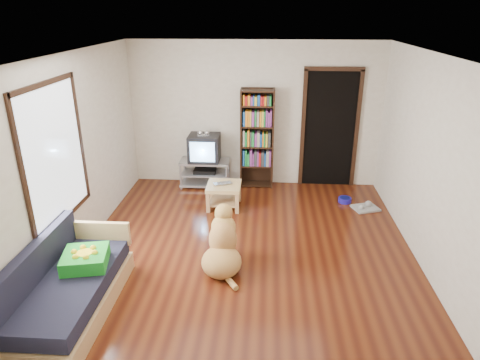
# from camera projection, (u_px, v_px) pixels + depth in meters

# --- Properties ---
(ground) EXTENTS (5.00, 5.00, 0.00)m
(ground) POSITION_uv_depth(u_px,v_px,m) (247.00, 250.00, 5.87)
(ground) COLOR #53220E
(ground) RESTS_ON ground
(ceiling) EXTENTS (5.00, 5.00, 0.00)m
(ceiling) POSITION_uv_depth(u_px,v_px,m) (249.00, 54.00, 4.90)
(ceiling) COLOR white
(ceiling) RESTS_ON ground
(wall_back) EXTENTS (4.50, 0.00, 4.50)m
(wall_back) POSITION_uv_depth(u_px,v_px,m) (255.00, 115.00, 7.70)
(wall_back) COLOR beige
(wall_back) RESTS_ON ground
(wall_front) EXTENTS (4.50, 0.00, 4.50)m
(wall_front) POSITION_uv_depth(u_px,v_px,m) (230.00, 276.00, 3.07)
(wall_front) COLOR beige
(wall_front) RESTS_ON ground
(wall_left) EXTENTS (0.00, 5.00, 5.00)m
(wall_left) POSITION_uv_depth(u_px,v_px,m) (74.00, 157.00, 5.53)
(wall_left) COLOR beige
(wall_left) RESTS_ON ground
(wall_right) EXTENTS (0.00, 5.00, 5.00)m
(wall_right) POSITION_uv_depth(u_px,v_px,m) (431.00, 165.00, 5.25)
(wall_right) COLOR beige
(wall_right) RESTS_ON ground
(green_cushion) EXTENTS (0.56, 0.56, 0.16)m
(green_cushion) POSITION_uv_depth(u_px,v_px,m) (85.00, 259.00, 4.76)
(green_cushion) COLOR green
(green_cushion) RESTS_ON sofa
(laptop) EXTENTS (0.36, 0.30, 0.02)m
(laptop) POSITION_uv_depth(u_px,v_px,m) (224.00, 184.00, 6.99)
(laptop) COLOR silver
(laptop) RESTS_ON coffee_table
(dog_bowl) EXTENTS (0.22, 0.22, 0.08)m
(dog_bowl) POSITION_uv_depth(u_px,v_px,m) (345.00, 200.00, 7.32)
(dog_bowl) COLOR #1D1592
(dog_bowl) RESTS_ON ground
(grey_rag) EXTENTS (0.48, 0.44, 0.03)m
(grey_rag) POSITION_uv_depth(u_px,v_px,m) (365.00, 208.00, 7.08)
(grey_rag) COLOR #969696
(grey_rag) RESTS_ON ground
(window) EXTENTS (0.03, 1.46, 1.70)m
(window) POSITION_uv_depth(u_px,v_px,m) (55.00, 155.00, 4.99)
(window) COLOR white
(window) RESTS_ON wall_left
(doorway) EXTENTS (1.03, 0.05, 2.19)m
(doorway) POSITION_uv_depth(u_px,v_px,m) (330.00, 126.00, 7.67)
(doorway) COLOR black
(doorway) RESTS_ON wall_back
(tv_stand) EXTENTS (0.90, 0.45, 0.50)m
(tv_stand) POSITION_uv_depth(u_px,v_px,m) (205.00, 172.00, 7.91)
(tv_stand) COLOR #99999E
(tv_stand) RESTS_ON ground
(crt_tv) EXTENTS (0.55, 0.52, 0.58)m
(crt_tv) POSITION_uv_depth(u_px,v_px,m) (205.00, 147.00, 7.75)
(crt_tv) COLOR black
(crt_tv) RESTS_ON tv_stand
(bookshelf) EXTENTS (0.60, 0.30, 1.80)m
(bookshelf) POSITION_uv_depth(u_px,v_px,m) (257.00, 133.00, 7.67)
(bookshelf) COLOR black
(bookshelf) RESTS_ON ground
(sofa) EXTENTS (0.80, 1.80, 0.80)m
(sofa) POSITION_uv_depth(u_px,v_px,m) (68.00, 290.00, 4.62)
(sofa) COLOR tan
(sofa) RESTS_ON ground
(coffee_table) EXTENTS (0.55, 0.55, 0.40)m
(coffee_table) POSITION_uv_depth(u_px,v_px,m) (224.00, 191.00, 7.06)
(coffee_table) COLOR tan
(coffee_table) RESTS_ON ground
(dog) EXTENTS (0.51, 0.98, 0.81)m
(dog) POSITION_uv_depth(u_px,v_px,m) (223.00, 246.00, 5.40)
(dog) COLOR #BC8048
(dog) RESTS_ON ground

